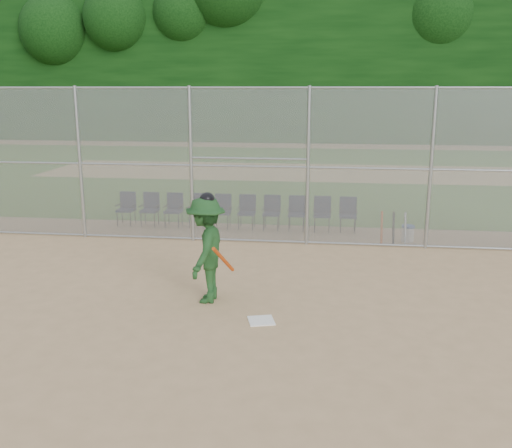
# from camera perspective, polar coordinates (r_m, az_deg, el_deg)

# --- Properties ---
(ground) EXTENTS (100.00, 100.00, 0.00)m
(ground) POSITION_cam_1_polar(r_m,az_deg,el_deg) (10.20, -1.78, -9.29)
(ground) COLOR tan
(ground) RESTS_ON ground
(grass_strip) EXTENTS (100.00, 100.00, 0.00)m
(grass_strip) POSITION_cam_1_polar(r_m,az_deg,el_deg) (27.61, 4.05, 5.23)
(grass_strip) COLOR #33631D
(grass_strip) RESTS_ON ground
(dirt_patch_far) EXTENTS (24.00, 24.00, 0.00)m
(dirt_patch_far) POSITION_cam_1_polar(r_m,az_deg,el_deg) (27.61, 4.05, 5.24)
(dirt_patch_far) COLOR tan
(dirt_patch_far) RESTS_ON ground
(backstop_fence) EXTENTS (16.09, 0.09, 4.00)m
(backstop_fence) POSITION_cam_1_polar(r_m,az_deg,el_deg) (14.49, 1.25, 6.02)
(backstop_fence) COLOR gray
(backstop_fence) RESTS_ON ground
(treeline) EXTENTS (81.00, 60.00, 11.00)m
(treeline) POSITION_cam_1_polar(r_m,az_deg,el_deg) (29.37, 4.46, 16.46)
(treeline) COLOR black
(treeline) RESTS_ON ground
(home_plate) EXTENTS (0.54, 0.54, 0.02)m
(home_plate) POSITION_cam_1_polar(r_m,az_deg,el_deg) (10.03, 0.52, -9.64)
(home_plate) COLOR white
(home_plate) RESTS_ON ground
(batter_at_plate) EXTENTS (0.97, 1.40, 2.09)m
(batter_at_plate) POSITION_cam_1_polar(r_m,az_deg,el_deg) (10.67, -5.01, -2.53)
(batter_at_plate) COLOR #1B451D
(batter_at_plate) RESTS_ON ground
(water_cooler) EXTENTS (0.34, 0.34, 0.43)m
(water_cooler) POSITION_cam_1_polar(r_m,az_deg,el_deg) (15.51, 14.93, -0.91)
(water_cooler) COLOR white
(water_cooler) RESTS_ON ground
(spare_bats) EXTENTS (0.66, 0.34, 0.84)m
(spare_bats) POSITION_cam_1_polar(r_m,az_deg,el_deg) (15.15, 13.58, -0.39)
(spare_bats) COLOR #D84C14
(spare_bats) RESTS_ON ground
(chair_0) EXTENTS (0.54, 0.52, 0.96)m
(chair_0) POSITION_cam_1_polar(r_m,az_deg,el_deg) (17.15, -12.89, 1.47)
(chair_0) COLOR #0D1732
(chair_0) RESTS_ON ground
(chair_1) EXTENTS (0.54, 0.52, 0.96)m
(chair_1) POSITION_cam_1_polar(r_m,az_deg,el_deg) (16.92, -10.61, 1.42)
(chair_1) COLOR #0D1732
(chair_1) RESTS_ON ground
(chair_2) EXTENTS (0.54, 0.52, 0.96)m
(chair_2) POSITION_cam_1_polar(r_m,az_deg,el_deg) (16.72, -8.27, 1.36)
(chair_2) COLOR #0D1732
(chair_2) RESTS_ON ground
(chair_3) EXTENTS (0.54, 0.52, 0.96)m
(chair_3) POSITION_cam_1_polar(r_m,az_deg,el_deg) (16.54, -5.87, 1.30)
(chair_3) COLOR #0D1732
(chair_3) RESTS_ON ground
(chair_4) EXTENTS (0.54, 0.52, 0.96)m
(chair_4) POSITION_cam_1_polar(r_m,az_deg,el_deg) (16.40, -3.43, 1.24)
(chair_4) COLOR #0D1732
(chair_4) RESTS_ON ground
(chair_5) EXTENTS (0.54, 0.52, 0.96)m
(chair_5) POSITION_cam_1_polar(r_m,az_deg,el_deg) (16.28, -0.95, 1.18)
(chair_5) COLOR #0D1732
(chair_5) RESTS_ON ground
(chair_6) EXTENTS (0.54, 0.52, 0.96)m
(chair_6) POSITION_cam_1_polar(r_m,az_deg,el_deg) (16.20, 1.56, 1.11)
(chair_6) COLOR #0D1732
(chair_6) RESTS_ON ground
(chair_7) EXTENTS (0.54, 0.52, 0.96)m
(chair_7) POSITION_cam_1_polar(r_m,az_deg,el_deg) (16.15, 4.09, 1.04)
(chair_7) COLOR #0D1732
(chair_7) RESTS_ON ground
(chair_8) EXTENTS (0.54, 0.52, 0.96)m
(chair_8) POSITION_cam_1_polar(r_m,az_deg,el_deg) (16.12, 6.63, 0.97)
(chair_8) COLOR #0D1732
(chair_8) RESTS_ON ground
(chair_9) EXTENTS (0.54, 0.52, 0.96)m
(chair_9) POSITION_cam_1_polar(r_m,az_deg,el_deg) (16.14, 9.18, 0.89)
(chair_9) COLOR #0D1732
(chair_9) RESTS_ON ground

